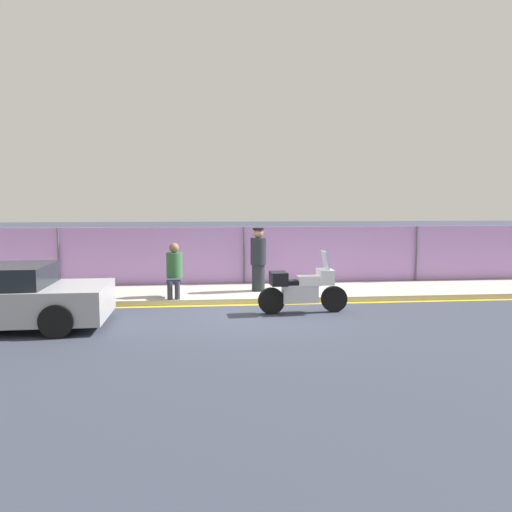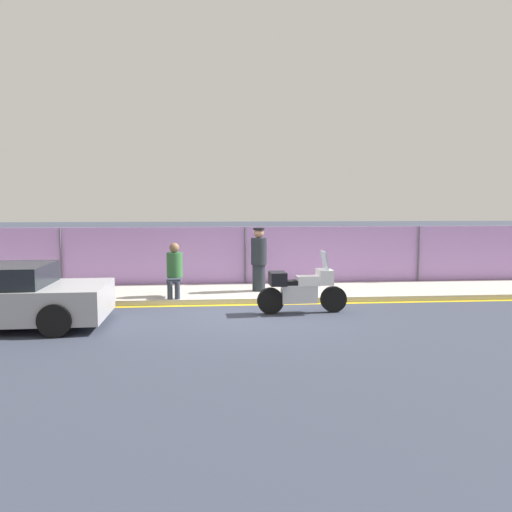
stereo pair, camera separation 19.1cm
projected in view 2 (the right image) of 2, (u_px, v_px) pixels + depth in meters
The scene contains 7 objects.
ground_plane at pixel (255, 312), 11.47m from camera, with size 120.00×120.00×0.00m, color #333847.
sidewalk at pixel (248, 293), 13.64m from camera, with size 39.44×2.46×0.14m.
curb_paint_stripe at pixel (252, 305), 12.34m from camera, with size 39.44×0.18×0.01m.
storefront_fence at pixel (245, 257), 14.86m from camera, with size 37.47×0.17×1.81m.
motorcycle at pixel (302, 288), 11.36m from camera, with size 2.08×0.56×1.42m.
officer_standing at pixel (259, 259), 13.47m from camera, with size 0.43×0.43×1.71m.
person_seated_on_curb at pixel (174, 267), 12.66m from camera, with size 0.41×0.71×1.37m.
Camera 2 is at (-0.95, -11.23, 2.48)m, focal length 35.00 mm.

